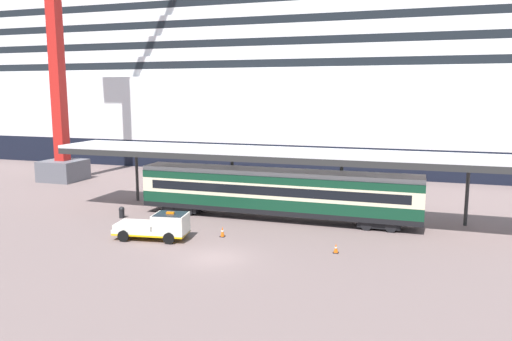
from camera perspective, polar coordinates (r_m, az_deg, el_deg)
name	(u,v)px	position (r m, az deg, el deg)	size (l,w,h in m)	color
ground_plane	(216,258)	(31.88, -4.67, -9.97)	(400.00, 400.00, 0.00)	#6E5B59
cruise_ship	(325,75)	(75.32, 7.98, 10.86)	(172.54, 27.35, 36.80)	black
platform_canopy	(278,153)	(40.37, 2.53, 2.03)	(39.04, 5.27, 5.68)	silver
train_carriage	(276,192)	(40.49, 2.34, -2.45)	(23.03, 2.81, 4.11)	black
service_truck	(158,225)	(36.03, -11.19, -6.22)	(5.43, 2.81, 2.02)	silver
traffic_cone_near	(336,248)	(32.98, 9.18, -8.82)	(0.36, 0.36, 0.64)	black
traffic_cone_mid	(222,232)	(36.13, -3.88, -7.03)	(0.36, 0.36, 0.77)	black
dockside_crane	(60,38)	(62.04, -21.66, 13.97)	(13.21, 4.40, 55.00)	#595960
quay_bollard	(122,212)	(42.79, -15.19, -4.60)	(0.48, 0.48, 0.96)	black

